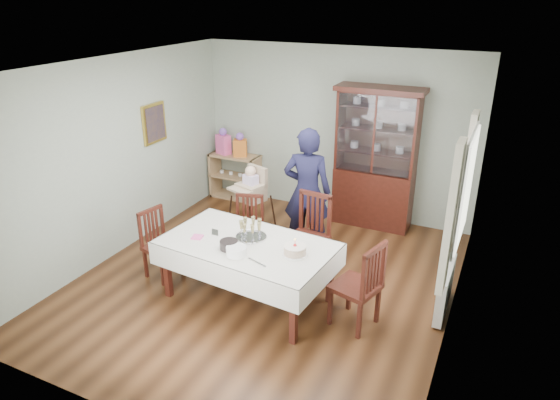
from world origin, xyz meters
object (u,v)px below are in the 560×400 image
Objects in this scene: gift_bag_pink at (223,142)px; gift_bag_orange at (240,146)px; chair_far_left at (248,241)px; high_chair at (251,209)px; woman at (307,192)px; chair_far_right at (307,251)px; sideboard at (235,176)px; birthday_cake at (295,250)px; china_cabinet at (376,156)px; chair_end_left at (163,257)px; chair_end_right at (356,300)px; champagne_tray at (251,233)px; dining_table at (248,271)px.

gift_bag_orange is (0.33, 0.00, -0.02)m from gift_bag_pink.
chair_far_left is 0.72m from high_chair.
woman is at bearing -35.68° from gift_bag_orange.
chair_far_right is 0.95× the size of high_chair.
sideboard is at bearing 147.49° from high_chair.
china_cabinet is at bearing 86.95° from birthday_cake.
china_cabinet is 2.60m from sideboard.
chair_end_left reaches higher than chair_far_left.
gift_bag_orange reaches higher than high_chair.
chair_end_right is 1.43m from champagne_tray.
woman is (-1.15, 1.35, 0.60)m from chair_end_right.
champagne_tray is at bearing -56.29° from sideboard.
dining_table is 2.04× the size of chair_end_right.
chair_end_left is (-1.66, -0.87, -0.05)m from chair_far_right.
woman is 2.47m from gift_bag_pink.
china_cabinet reaches higher than dining_table.
dining_table is 3.39m from gift_bag_pink.
sideboard is at bearing 5.53° from gift_bag_pink.
gift_bag_pink is (-0.21, -0.02, 0.60)m from sideboard.
china_cabinet is at bearing 40.57° from chair_far_left.
woman is at bearing 13.63° from high_chair.
china_cabinet reaches higher than chair_end_left.
dining_table is at bearing -105.66° from china_cabinet.
gift_bag_orange is at bearing -116.31° from chair_end_right.
sideboard is at bearing 22.53° from chair_end_left.
china_cabinet is 3.48m from chair_end_left.
sideboard is at bearing 179.51° from china_cabinet.
woman is 6.23× the size of birthday_cake.
dining_table is at bearing -76.61° from chair_far_left.
champagne_tray reaches higher than chair_far_left.
chair_far_right is at bearing 59.87° from champagne_tray.
sideboard is at bearing -115.31° from chair_end_right.
high_chair is 2.08m from birthday_cake.
sideboard is 2.25m from chair_far_left.
gift_bag_pink is at bearing 179.97° from china_cabinet.
sideboard is 1.00× the size of chair_far_left.
gift_bag_orange is (-0.85, 1.20, 0.55)m from high_chair.
birthday_cake is (1.37, -1.52, 0.38)m from high_chair.
gift_bag_orange is (-1.62, 2.70, 0.60)m from dining_table.
chair_far_right is 0.85m from woman.
champagne_tray is at bearing -77.04° from chair_end_right.
china_cabinet is 5.21× the size of gift_bag_orange.
china_cabinet is at bearing 56.77° from high_chair.
chair_end_right is 0.57× the size of woman.
chair_end_left is at bearing -146.23° from chair_far_right.
birthday_cake is (-0.70, -0.09, 0.51)m from chair_end_right.
dining_table is at bearing -71.28° from chair_end_right.
chair_end_left is (-2.02, -2.70, -0.85)m from china_cabinet.
birthday_cake is 0.70× the size of gift_bag_orange.
birthday_cake is at bearing -50.63° from gift_bag_orange.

